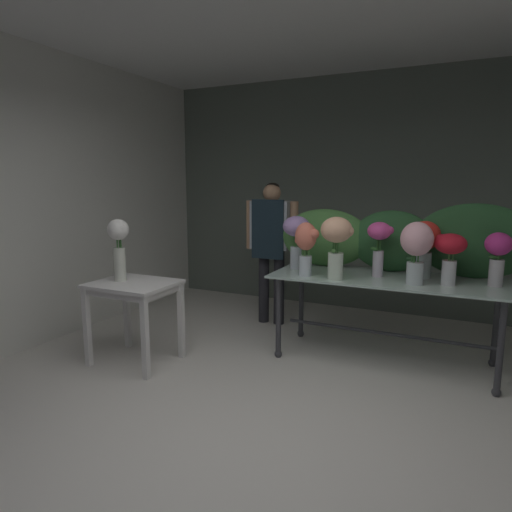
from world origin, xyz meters
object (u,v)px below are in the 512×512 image
Objects in this scene: vase_magenta_dahlias at (497,254)px; vase_coral_lilies at (306,244)px; vase_lilac_tulips at (296,234)px; vase_crimson_carnations at (450,251)px; side_table_white at (134,293)px; florist at (271,237)px; display_table_glass at (386,291)px; vase_fuchsia_stock at (379,241)px; vase_white_roses_tall at (119,245)px; vase_blush_freesia at (417,246)px; vase_peach_anemones at (336,239)px; vase_scarlet_snapdragons at (424,243)px.

vase_magenta_dahlias is 0.91× the size of vase_coral_lilies.
vase_magenta_dahlias is 0.86× the size of vase_lilac_tulips.
vase_magenta_dahlias is 1.03× the size of vase_crimson_carnations.
florist reaches higher than side_table_white.
florist reaches higher than display_table_glass.
side_table_white is at bearing -161.19° from vase_crimson_carnations.
vase_coral_lilies is at bearing -172.61° from vase_crimson_carnations.
florist is at bearing 131.42° from vase_lilac_tulips.
vase_coral_lilies reaches higher than vase_crimson_carnations.
vase_fuchsia_stock is 0.64m from vase_coral_lilies.
vase_white_roses_tall reaches higher than side_table_white.
display_table_glass is 3.92× the size of vase_lilac_tulips.
vase_white_roses_tall is at bearing -117.17° from florist.
vase_blush_freesia reaches higher than vase_fuchsia_stock.
florist is at bearing 129.48° from vase_coral_lilies.
display_table_glass is 4.58× the size of vase_magenta_dahlias.
florist is 2.97× the size of vase_peach_anemones.
florist is 3.14× the size of vase_lilac_tulips.
florist is 3.29× the size of vase_fuchsia_stock.
vase_scarlet_snapdragons is 0.29m from vase_crimson_carnations.
display_table_glass is 2.41m from vase_white_roses_tall.
vase_white_roses_tall is at bearing -154.69° from vase_coral_lilies.
vase_blush_freesia is at bearing 8.39° from vase_peach_anemones.
vase_lilac_tulips is (0.51, -0.57, 0.13)m from florist.
vase_fuchsia_stock is 1.15× the size of vase_crimson_carnations.
vase_scarlet_snapdragons is 0.90× the size of vase_white_roses_tall.
vase_peach_anemones is at bearing 20.96° from vase_white_roses_tall.
florist is at bearing 163.21° from vase_scarlet_snapdragons.
vase_coral_lilies is 1.18m from vase_crimson_carnations.
vase_coral_lilies is (0.20, -0.28, -0.05)m from vase_lilac_tulips.
vase_fuchsia_stock is 1.12× the size of vase_magenta_dahlias.
vase_coral_lilies is (-0.67, -0.24, 0.41)m from display_table_glass.
vase_peach_anemones is (-0.31, -0.26, 0.03)m from vase_fuchsia_stock.
florist is 1.81m from vase_blush_freesia.
vase_peach_anemones reaches higher than side_table_white.
vase_magenta_dahlias is at bearing 19.04° from vase_crimson_carnations.
vase_peach_anemones is (-1.24, -0.30, 0.08)m from vase_magenta_dahlias.
vase_scarlet_snapdragons is (1.15, 0.07, -0.03)m from vase_lilac_tulips.
display_table_glass is 3.88× the size of vase_blush_freesia.
vase_coral_lilies is at bearing 174.21° from vase_peach_anemones.
display_table_glass is 4.00× the size of vase_scarlet_snapdragons.
vase_peach_anemones is 0.98× the size of vase_white_roses_tall.
vase_fuchsia_stock is (1.29, -0.61, 0.11)m from florist.
florist is 1.32m from vase_peach_anemones.
vase_blush_freesia is (1.62, -0.78, 0.11)m from florist.
vase_scarlet_snapdragons is at bearing 82.76° from vase_blush_freesia.
display_table_glass is at bearing -23.84° from florist.
vase_blush_freesia is 0.65m from vase_peach_anemones.
vase_white_roses_tall is at bearing -161.97° from vase_magenta_dahlias.
vase_peach_anemones is at bearing -139.93° from vase_fuchsia_stock.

